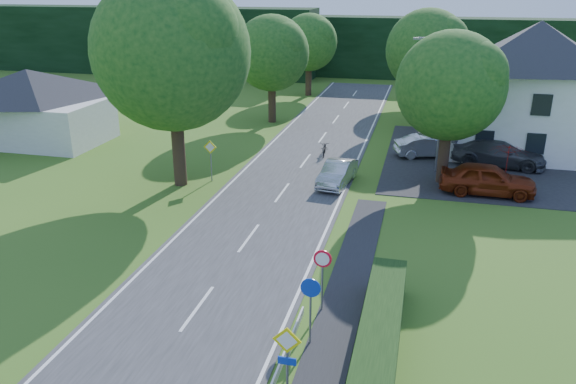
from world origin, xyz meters
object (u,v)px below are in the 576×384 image
(moving_car, at_px, (337,173))
(motorcycle, at_px, (325,148))
(parked_car_silver_b, at_px, (572,153))
(parked_car_red, at_px, (488,179))
(streetlight, at_px, (440,99))
(parasol, at_px, (507,162))
(parked_car_silver_a, at_px, (428,146))
(parked_car_grey, at_px, (498,153))

(moving_car, distance_m, motorcycle, 5.79)
(parked_car_silver_b, bearing_deg, parked_car_red, 153.36)
(streetlight, height_order, parasol, streetlight)
(moving_car, relative_size, parked_car_red, 0.81)
(moving_car, height_order, motorcycle, moving_car)
(streetlight, xyz_separation_m, parasol, (4.10, -0.50, -3.42))
(parasol, bearing_deg, streetlight, 173.05)
(streetlight, height_order, moving_car, streetlight)
(parked_car_red, bearing_deg, moving_car, 94.22)
(parked_car_silver_a, distance_m, parked_car_grey, 4.37)
(parked_car_silver_a, xyz_separation_m, parasol, (4.51, -3.40, 0.29))
(parked_car_red, height_order, parasol, parasol)
(moving_car, height_order, parked_car_silver_b, moving_car)
(parked_car_silver_a, height_order, parked_car_grey, parked_car_grey)
(motorcycle, distance_m, parked_car_silver_a, 6.82)
(parked_car_red, xyz_separation_m, parked_car_silver_b, (5.73, 7.21, -0.19))
(parked_car_silver_a, relative_size, parked_car_grey, 0.76)
(moving_car, bearing_deg, parked_car_silver_a, 60.88)
(parked_car_red, xyz_separation_m, parasol, (1.30, 3.00, 0.15))
(parked_car_grey, relative_size, parked_car_silver_b, 1.19)
(streetlight, distance_m, parasol, 5.36)
(parked_car_silver_a, bearing_deg, parasol, -144.48)
(motorcycle, relative_size, parked_car_grey, 0.32)
(parked_car_grey, bearing_deg, moving_car, 130.67)
(parasol, bearing_deg, parked_car_silver_b, 43.55)
(parked_car_red, distance_m, parked_car_grey, 5.60)
(parked_car_red, relative_size, parasol, 2.26)
(motorcycle, height_order, parked_car_grey, parked_car_grey)
(streetlight, height_order, parked_car_red, streetlight)
(parked_car_silver_a, bearing_deg, parked_car_red, -170.87)
(parked_car_silver_b, bearing_deg, streetlight, 125.33)
(streetlight, relative_size, moving_car, 1.97)
(streetlight, relative_size, parked_car_silver_b, 1.68)
(motorcycle, height_order, parked_car_silver_a, parked_car_silver_a)
(parked_car_silver_a, bearing_deg, parked_car_silver_b, -102.32)
(moving_car, height_order, parked_car_grey, parked_car_grey)
(motorcycle, distance_m, parasol, 11.41)
(parked_car_grey, xyz_separation_m, parasol, (0.23, -2.50, 0.18))
(parked_car_silver_a, height_order, parasol, parasol)
(moving_car, distance_m, parasol, 10.07)
(streetlight, relative_size, parked_car_grey, 1.41)
(parked_car_red, relative_size, parked_car_silver_b, 1.05)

